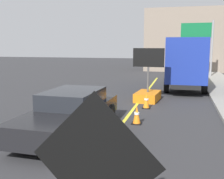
% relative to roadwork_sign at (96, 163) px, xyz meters
% --- Properties ---
extents(lane_center_stripe, '(0.14, 36.00, 0.01)m').
position_rel_roadwork_sign_xyz_m(lane_center_stripe, '(-1.09, 3.15, -1.47)').
color(lane_center_stripe, yellow).
rests_on(lane_center_stripe, ground).
extents(roadwork_sign, '(1.63, 0.13, 2.33)m').
position_rel_roadwork_sign_xyz_m(roadwork_sign, '(0.00, 0.00, 0.00)').
color(roadwork_sign, '#593819').
rests_on(roadwork_sign, ground).
extents(arrow_board_trailer, '(1.60, 1.90, 2.70)m').
position_rel_roadwork_sign_xyz_m(arrow_board_trailer, '(-0.70, 11.00, -0.99)').
color(arrow_board_trailer, orange).
rests_on(arrow_board_trailer, ground).
extents(box_truck, '(2.49, 7.89, 3.27)m').
position_rel_roadwork_sign_xyz_m(box_truck, '(1.22, 15.85, 0.31)').
color(box_truck, black).
rests_on(box_truck, ground).
extents(pickup_car, '(2.05, 5.06, 1.38)m').
position_rel_roadwork_sign_xyz_m(pickup_car, '(-2.49, 5.12, -0.77)').
color(pickup_car, black).
rests_on(pickup_car, ground).
extents(highway_guide_sign, '(2.79, 0.21, 5.00)m').
position_rel_roadwork_sign_xyz_m(highway_guide_sign, '(2.69, 22.65, 1.95)').
color(highway_guide_sign, gray).
rests_on(highway_guide_sign, ground).
extents(far_building_block, '(14.16, 6.06, 6.80)m').
position_rel_roadwork_sign_xyz_m(far_building_block, '(3.94, 30.05, 1.93)').
color(far_building_block, gray).
rests_on(far_building_block, ground).
extents(traffic_cone_mid_lane, '(0.36, 0.36, 0.77)m').
position_rel_roadwork_sign_xyz_m(traffic_cone_mid_lane, '(-0.52, 3.98, -1.09)').
color(traffic_cone_mid_lane, black).
rests_on(traffic_cone_mid_lane, ground).
extents(traffic_cone_far_lane, '(0.36, 0.36, 0.69)m').
position_rel_roadwork_sign_xyz_m(traffic_cone_far_lane, '(-0.57, 6.66, -1.13)').
color(traffic_cone_far_lane, black).
rests_on(traffic_cone_far_lane, ground).
extents(traffic_cone_curbside, '(0.36, 0.36, 0.74)m').
position_rel_roadwork_sign_xyz_m(traffic_cone_curbside, '(-0.54, 9.22, -1.11)').
color(traffic_cone_curbside, black).
rests_on(traffic_cone_curbside, ground).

